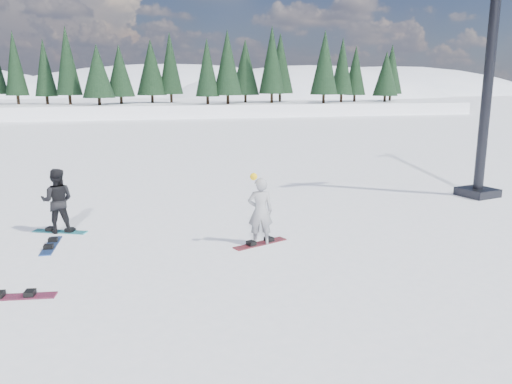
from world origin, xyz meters
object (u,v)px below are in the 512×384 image
lift_tower (485,109)px  snowboard_loose_b (15,297)px  snowboarder_man (57,201)px  snowboarder_woman (260,211)px  snowboard_loose_a (51,246)px

lift_tower → snowboard_loose_b: size_ratio=5.09×
lift_tower → snowboarder_man: size_ratio=4.35×
snowboarder_woman → snowboard_loose_a: 5.29m
snowboarder_man → snowboard_loose_a: snowboarder_man is taller
snowboarder_man → snowboard_loose_b: snowboarder_man is taller
lift_tower → snowboard_loose_a: lift_tower is taller
snowboarder_woman → snowboard_loose_b: snowboarder_woman is taller
snowboarder_man → lift_tower: bearing=-169.4°
snowboard_loose_b → snowboarder_woman: bearing=27.8°
snowboarder_man → snowboard_loose_a: size_ratio=1.17×
lift_tower → snowboard_loose_b: (-14.35, -5.29, -3.09)m
snowboarder_woman → snowboarder_man: bearing=-16.0°
lift_tower → snowboard_loose_a: (-14.11, -2.18, -3.09)m
snowboard_loose_a → snowboard_loose_b: (-0.25, -3.10, 0.00)m
snowboarder_woman → snowboard_loose_a: bearing=-3.4°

